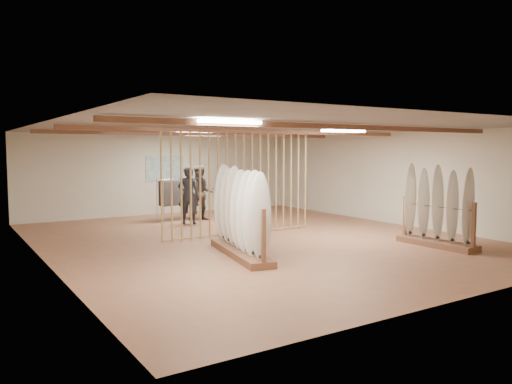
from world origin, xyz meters
TOP-DOWN VIEW (x-y plane):
  - floor at (0.00, 0.00)m, footprint 12.00×12.00m
  - ceiling at (0.00, 0.00)m, footprint 12.00×12.00m
  - wall_back at (0.00, 6.00)m, footprint 12.00×0.00m
  - wall_front at (0.00, -6.00)m, footprint 12.00×0.00m
  - wall_left at (-5.00, 0.00)m, footprint 0.00×12.00m
  - wall_right at (5.00, 0.00)m, footprint 0.00×12.00m
  - ceiling_slats at (0.00, 0.00)m, footprint 9.50×6.12m
  - light_panels at (0.00, 0.00)m, footprint 1.20×0.35m
  - bamboo_partition at (0.00, 0.80)m, footprint 4.45×0.05m
  - poster at (0.00, 5.98)m, footprint 1.40×0.03m
  - rack_left at (-1.36, -1.52)m, footprint 1.08×2.82m
  - rack_right at (3.05, -3.10)m, footprint 0.56×1.97m
  - clothing_rack_a at (-0.34, 4.16)m, footprint 1.26×0.59m
  - clothing_rack_b at (2.54, 5.40)m, footprint 1.25×0.71m
  - shopper_a at (-0.35, 3.27)m, footprint 0.88×0.81m
  - shopper_b at (0.32, 3.78)m, footprint 1.19×1.07m

SIDE VIEW (x-z plane):
  - floor at x=0.00m, z-range 0.00..0.00m
  - rack_right at x=3.05m, z-range -0.30..1.57m
  - rack_left at x=-1.36m, z-range -0.30..1.63m
  - clothing_rack_a at x=-0.34m, z-range 0.21..1.59m
  - clothing_rack_b at x=2.54m, z-range 0.21..1.61m
  - shopper_a at x=-0.35m, z-range 0.00..2.00m
  - shopper_b at x=0.32m, z-range 0.00..2.00m
  - bamboo_partition at x=0.00m, z-range 0.01..2.79m
  - wall_back at x=0.00m, z-range -4.60..7.40m
  - wall_front at x=0.00m, z-range -4.60..7.40m
  - wall_left at x=-5.00m, z-range -4.60..7.40m
  - wall_right at x=5.00m, z-range -4.60..7.40m
  - poster at x=0.00m, z-range 1.15..2.05m
  - ceiling_slats at x=0.00m, z-range 2.67..2.77m
  - light_panels at x=0.00m, z-range 2.71..2.77m
  - ceiling at x=0.00m, z-range 2.80..2.80m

